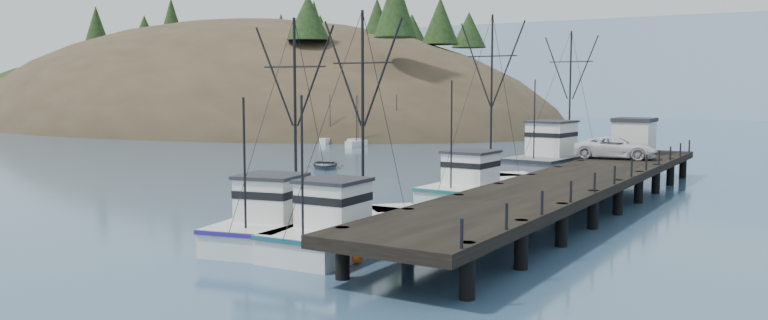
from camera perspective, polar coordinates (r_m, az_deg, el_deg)
ground at (r=38.97m, az=-13.70°, el=-5.31°), size 400.00×400.00×0.00m
pier at (r=45.21m, az=14.24°, el=-1.65°), size 6.00×44.00×2.00m
headland at (r=147.36m, az=-12.48°, el=0.90°), size 134.80×78.00×51.00m
distant_ridge at (r=197.73m, az=26.59°, el=2.93°), size 360.00×40.00×26.00m
distant_ridge_far at (r=222.39m, az=13.99°, el=3.59°), size 180.00×25.00×18.00m
moored_sailboats at (r=98.56m, az=-2.83°, el=1.58°), size 16.57×17.01×6.35m
trawler_near at (r=34.11m, az=-2.48°, el=-5.30°), size 3.96×10.88×11.08m
trawler_mid at (r=36.05m, az=-7.40°, el=-4.76°), size 5.49×11.03×10.90m
trawler_far at (r=48.63m, az=7.51°, el=-2.06°), size 4.30×12.08×12.25m
work_vessel at (r=62.32m, az=13.35°, el=-0.10°), size 5.45×14.33×12.12m
pier_shed at (r=62.57m, az=18.52°, el=1.80°), size 3.00×3.20×2.80m
pickup_truck at (r=57.41m, az=17.23°, el=0.90°), size 6.12×3.48×1.61m
motorboat at (r=66.92m, az=-4.52°, el=-0.63°), size 5.57×5.93×1.00m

